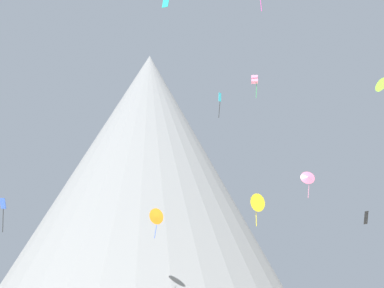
# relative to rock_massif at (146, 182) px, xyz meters

# --- Properties ---
(rock_massif) EXTENTS (71.28, 71.28, 56.98)m
(rock_massif) POSITION_rel_rock_massif_xyz_m (0.00, 0.00, 0.00)
(rock_massif) COLOR slate
(rock_massif) RESTS_ON ground_plane
(kite_black_low) EXTENTS (0.51, 0.62, 1.50)m
(kite_black_low) POSITION_rel_rock_massif_xyz_m (25.80, -54.25, -15.03)
(kite_black_low) COLOR black
(kite_rainbow_mid) EXTENTS (2.41, 1.22, 4.67)m
(kite_rainbow_mid) POSITION_rel_rock_massif_xyz_m (27.04, -29.21, -4.93)
(kite_rainbow_mid) COLOR #E5668C
(kite_teal_high) EXTENTS (0.91, 0.61, 1.36)m
(kite_teal_high) POSITION_rel_rock_massif_xyz_m (2.75, -54.25, 11.39)
(kite_teal_high) COLOR teal
(kite_yellow_low) EXTENTS (2.14, 1.30, 4.00)m
(kite_yellow_low) POSITION_rel_rock_massif_xyz_m (14.41, -49.00, -12.61)
(kite_yellow_low) COLOR yellow
(kite_lime_high) EXTENTS (1.85, 2.57, 2.32)m
(kite_lime_high) POSITION_rel_rock_massif_xyz_m (34.97, -42.58, 6.18)
(kite_lime_high) COLOR #8CD133
(kite_orange_mid) EXTENTS (2.57, 2.11, 4.47)m
(kite_orange_mid) POSITION_rel_rock_massif_xyz_m (2.14, -33.31, -12.25)
(kite_orange_mid) COLOR orange
(kite_pink_high) EXTENTS (1.27, 1.28, 4.07)m
(kite_pink_high) POSITION_rel_rock_massif_xyz_m (18.75, -29.04, 12.29)
(kite_pink_high) COLOR pink
(kite_cyan_high) EXTENTS (0.49, 0.51, 3.75)m
(kite_cyan_high) POSITION_rel_rock_massif_xyz_m (10.75, -43.34, 2.76)
(kite_cyan_high) COLOR #33BCDB
(kite_blue_low) EXTENTS (1.02, 1.20, 4.27)m
(kite_blue_low) POSITION_rel_rock_massif_xyz_m (-16.95, -45.68, -12.88)
(kite_blue_low) COLOR blue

